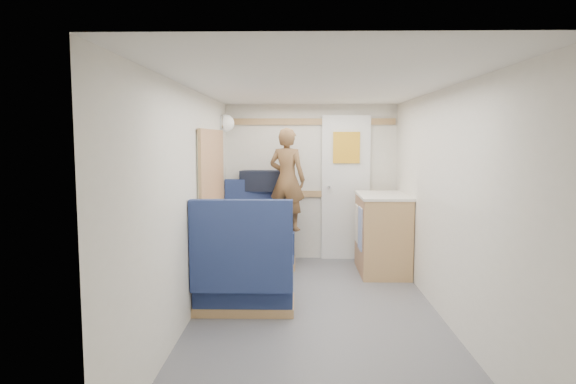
{
  "coord_description": "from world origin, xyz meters",
  "views": [
    {
      "loc": [
        -0.16,
        -4.38,
        1.57
      ],
      "look_at": [
        -0.27,
        0.9,
        1.01
      ],
      "focal_mm": 32.0,
      "sensor_mm": 36.0,
      "label": 1
    }
  ],
  "objects_px": {
    "tumbler_left": "(236,217)",
    "tumbler_mid": "(248,209)",
    "dinette_table": "(253,233)",
    "orange_fruit": "(265,217)",
    "bench_near": "(244,279)",
    "cheese_block": "(252,217)",
    "beer_glass": "(274,214)",
    "bench_far": "(259,241)",
    "bread_loaf": "(267,208)",
    "person": "(287,179)",
    "salt_grinder": "(243,214)",
    "tray": "(259,220)",
    "tumbler_right": "(261,214)",
    "galley_counter": "(382,233)",
    "dome_light": "(226,123)",
    "duffel_bag": "(263,181)",
    "wine_glass": "(251,207)",
    "pepper_grinder": "(251,214)"
  },
  "relations": [
    {
      "from": "tumbler_left",
      "to": "tumbler_mid",
      "type": "xyz_separation_m",
      "value": [
        0.05,
        0.61,
        -0.01
      ]
    },
    {
      "from": "galley_counter",
      "to": "tray",
      "type": "height_order",
      "value": "galley_counter"
    },
    {
      "from": "bench_far",
      "to": "person",
      "type": "relative_size",
      "value": 0.84
    },
    {
      "from": "bench_far",
      "to": "wine_glass",
      "type": "distance_m",
      "value": 1.05
    },
    {
      "from": "tumbler_left",
      "to": "bread_loaf",
      "type": "bearing_deg",
      "value": 67.54
    },
    {
      "from": "dinette_table",
      "to": "bench_near",
      "type": "relative_size",
      "value": 0.88
    },
    {
      "from": "bench_near",
      "to": "tumbler_mid",
      "type": "relative_size",
      "value": 10.49
    },
    {
      "from": "tumbler_left",
      "to": "tumbler_right",
      "type": "xyz_separation_m",
      "value": [
        0.23,
        0.25,
        -0.0
      ]
    },
    {
      "from": "dinette_table",
      "to": "orange_fruit",
      "type": "distance_m",
      "value": 0.36
    },
    {
      "from": "tumbler_left",
      "to": "orange_fruit",
      "type": "bearing_deg",
      "value": 5.02
    },
    {
      "from": "bench_near",
      "to": "salt_grinder",
      "type": "xyz_separation_m",
      "value": [
        -0.1,
        0.88,
        0.47
      ]
    },
    {
      "from": "bread_loaf",
      "to": "wine_glass",
      "type": "bearing_deg",
      "value": -108.65
    },
    {
      "from": "tumbler_mid",
      "to": "orange_fruit",
      "type": "bearing_deg",
      "value": -68.2
    },
    {
      "from": "dome_light",
      "to": "bench_near",
      "type": "bearing_deg",
      "value": -77.18
    },
    {
      "from": "bench_far",
      "to": "galley_counter",
      "type": "height_order",
      "value": "bench_far"
    },
    {
      "from": "dome_light",
      "to": "tumbler_mid",
      "type": "xyz_separation_m",
      "value": [
        0.31,
        -0.52,
        -0.98
      ]
    },
    {
      "from": "bench_far",
      "to": "tumbler_left",
      "type": "distance_m",
      "value": 1.25
    },
    {
      "from": "cheese_block",
      "to": "wine_glass",
      "type": "relative_size",
      "value": 0.54
    },
    {
      "from": "tray",
      "to": "dome_light",
      "type": "bearing_deg",
      "value": 115.33
    },
    {
      "from": "bench_far",
      "to": "galley_counter",
      "type": "xyz_separation_m",
      "value": [
        1.47,
        -0.31,
        0.17
      ]
    },
    {
      "from": "person",
      "to": "tumbler_right",
      "type": "bearing_deg",
      "value": 94.12
    },
    {
      "from": "bench_far",
      "to": "tumbler_mid",
      "type": "height_order",
      "value": "bench_far"
    },
    {
      "from": "bench_near",
      "to": "tray",
      "type": "height_order",
      "value": "bench_near"
    },
    {
      "from": "bench_near",
      "to": "orange_fruit",
      "type": "relative_size",
      "value": 16.13
    },
    {
      "from": "bench_far",
      "to": "bread_loaf",
      "type": "height_order",
      "value": "bench_far"
    },
    {
      "from": "tray",
      "to": "bench_far",
      "type": "bearing_deg",
      "value": 94.73
    },
    {
      "from": "person",
      "to": "salt_grinder",
      "type": "height_order",
      "value": "person"
    },
    {
      "from": "person",
      "to": "cheese_block",
      "type": "relative_size",
      "value": 13.67
    },
    {
      "from": "cheese_block",
      "to": "salt_grinder",
      "type": "bearing_deg",
      "value": 134.93
    },
    {
      "from": "orange_fruit",
      "to": "tumbler_mid",
      "type": "bearing_deg",
      "value": 111.8
    },
    {
      "from": "bench_far",
      "to": "pepper_grinder",
      "type": "distance_m",
      "value": 0.97
    },
    {
      "from": "tumbler_left",
      "to": "tumbler_right",
      "type": "height_order",
      "value": "tumbler_left"
    },
    {
      "from": "duffel_bag",
      "to": "tumbler_right",
      "type": "distance_m",
      "value": 1.18
    },
    {
      "from": "bench_far",
      "to": "duffel_bag",
      "type": "height_order",
      "value": "duffel_bag"
    },
    {
      "from": "wine_glass",
      "to": "tumbler_right",
      "type": "xyz_separation_m",
      "value": [
        0.1,
        0.01,
        -0.07
      ]
    },
    {
      "from": "dome_light",
      "to": "pepper_grinder",
      "type": "bearing_deg",
      "value": -65.66
    },
    {
      "from": "tumbler_mid",
      "to": "cheese_block",
      "type": "bearing_deg",
      "value": -78.04
    },
    {
      "from": "person",
      "to": "tray",
      "type": "xyz_separation_m",
      "value": [
        -0.27,
        -0.96,
        -0.34
      ]
    },
    {
      "from": "bench_near",
      "to": "cheese_block",
      "type": "distance_m",
      "value": 0.89
    },
    {
      "from": "salt_grinder",
      "to": "tumbler_left",
      "type": "bearing_deg",
      "value": -96.8
    },
    {
      "from": "bench_near",
      "to": "tumbler_mid",
      "type": "bearing_deg",
      "value": 94.01
    },
    {
      "from": "cheese_block",
      "to": "tumbler_right",
      "type": "distance_m",
      "value": 0.11
    },
    {
      "from": "bench_far",
      "to": "galley_counter",
      "type": "distance_m",
      "value": 1.51
    },
    {
      "from": "person",
      "to": "bread_loaf",
      "type": "relative_size",
      "value": 4.7
    },
    {
      "from": "tumbler_mid",
      "to": "pepper_grinder",
      "type": "relative_size",
      "value": 1.04
    },
    {
      "from": "dinette_table",
      "to": "beer_glass",
      "type": "xyz_separation_m",
      "value": [
        0.22,
        0.01,
        0.2
      ]
    },
    {
      "from": "bench_near",
      "to": "duffel_bag",
      "type": "relative_size",
      "value": 1.94
    },
    {
      "from": "tumbler_left",
      "to": "bench_far",
      "type": "bearing_deg",
      "value": 83.13
    },
    {
      "from": "tumbler_right",
      "to": "pepper_grinder",
      "type": "distance_m",
      "value": 0.11
    },
    {
      "from": "bench_far",
      "to": "bread_loaf",
      "type": "relative_size",
      "value": 3.96
    }
  ]
}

